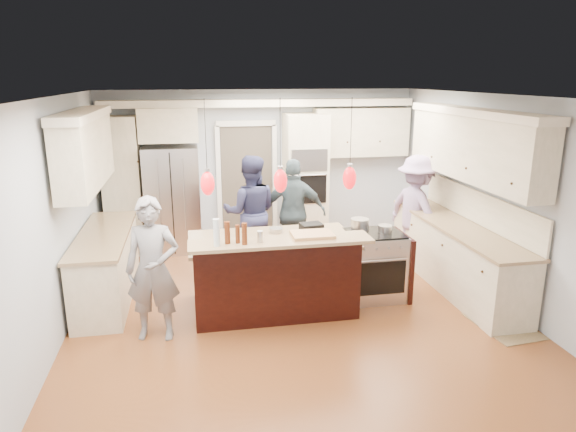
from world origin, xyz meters
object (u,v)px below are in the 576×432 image
kitchen_island (273,272)px  island_range (375,265)px  refrigerator (173,200)px  person_far_left (251,212)px  person_bar_end (153,269)px

kitchen_island → island_range: kitchen_island is taller
refrigerator → person_far_left: 1.59m
refrigerator → kitchen_island: (1.30, -2.57, -0.42)m
refrigerator → person_bar_end: bearing=-92.7°
kitchen_island → refrigerator: bearing=116.9°
island_range → person_bar_end: size_ratio=0.55×
island_range → person_bar_end: person_bar_end is taller
refrigerator → person_far_left: bearing=-40.9°
kitchen_island → person_far_left: (-0.10, 1.53, 0.40)m
island_range → person_far_left: person_far_left is taller
kitchen_island → person_bar_end: size_ratio=1.26×
person_bar_end → kitchen_island: bearing=28.7°
refrigerator → island_range: (2.71, -2.49, -0.44)m
person_far_left → island_range: bearing=143.9°
person_far_left → refrigerator: bearing=-33.2°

